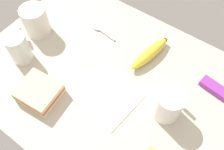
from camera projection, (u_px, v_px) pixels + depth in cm
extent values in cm
cube|color=#BCB29E|center=(112.00, 82.00, 79.37)|extent=(90.00, 64.00, 2.00)
cylinder|color=silver|center=(36.00, 21.00, 85.27)|extent=(8.83, 8.83, 10.46)
cylinder|color=brown|center=(32.00, 11.00, 81.26)|extent=(7.77, 7.77, 0.40)
cylinder|color=silver|center=(18.00, 25.00, 83.40)|extent=(4.08, 2.91, 1.20)
cylinder|color=white|center=(168.00, 105.00, 68.07)|extent=(8.02, 8.02, 10.37)
cylinder|color=black|center=(171.00, 98.00, 64.10)|extent=(7.06, 7.06, 0.40)
cylinder|color=white|center=(181.00, 93.00, 69.49)|extent=(3.79, 2.07, 1.20)
cube|color=beige|center=(40.00, 94.00, 74.85)|extent=(12.73, 11.67, 1.60)
cube|color=#C14C4C|center=(39.00, 92.00, 73.67)|extent=(12.73, 11.67, 1.20)
cube|color=beige|center=(38.00, 90.00, 72.48)|extent=(12.73, 11.67, 1.60)
cylinder|color=silver|center=(19.00, 48.00, 78.83)|extent=(6.88, 6.88, 10.37)
cylinder|color=white|center=(19.00, 50.00, 79.60)|extent=(6.19, 6.19, 8.56)
ellipsoid|color=yellow|center=(149.00, 54.00, 81.75)|extent=(6.79, 17.87, 3.84)
cube|color=#4C3819|center=(165.00, 40.00, 84.84)|extent=(1.20, 1.20, 1.20)
ellipsoid|color=silver|center=(97.00, 28.00, 90.05)|extent=(3.88, 2.85, 0.80)
cylinder|color=silver|center=(107.00, 35.00, 88.15)|extent=(7.11, 1.61, 0.70)
cube|color=purple|center=(221.00, 92.00, 74.97)|extent=(14.03, 5.35, 2.00)
cube|color=white|center=(109.00, 96.00, 75.20)|extent=(18.15, 18.15, 0.30)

